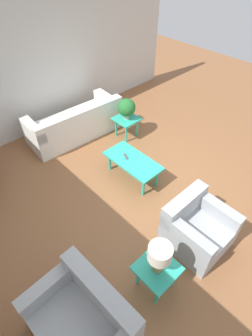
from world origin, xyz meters
TOP-DOWN VIEW (x-y plane):
  - ground_plane at (0.00, 0.00)m, footprint 14.00×14.00m
  - wall_right at (3.06, 0.00)m, footprint 0.12×7.20m
  - sofa at (2.18, -0.06)m, footprint 1.00×2.15m
  - armchair at (-1.33, 0.25)m, footprint 0.85×0.84m
  - loveseat at (-1.18, 2.20)m, footprint 1.20×0.89m
  - coffee_table at (0.32, -0.04)m, footprint 1.11×0.55m
  - side_table_plant at (1.38, -0.89)m, footprint 0.50×0.50m
  - side_table_lamp at (-1.38, 1.18)m, footprint 0.50×0.50m
  - potted_plant at (1.38, -0.89)m, footprint 0.39×0.39m
  - table_lamp at (-1.38, 1.18)m, footprint 0.29×0.29m
  - remote_control at (0.48, -0.01)m, footprint 0.16×0.10m

SIDE VIEW (x-z plane):
  - ground_plane at x=0.00m, z-range 0.00..0.00m
  - sofa at x=2.18m, z-range -0.09..0.69m
  - loveseat at x=-1.18m, z-range -0.09..0.72m
  - armchair at x=-1.33m, z-range -0.08..0.73m
  - coffee_table at x=0.32m, z-range 0.17..0.60m
  - side_table_plant at x=1.38m, z-range 0.16..0.63m
  - side_table_lamp at x=-1.38m, z-range 0.16..0.63m
  - remote_control at x=0.48m, z-range 0.43..0.45m
  - potted_plant at x=1.38m, z-range 0.50..0.96m
  - table_lamp at x=-1.38m, z-range 0.54..1.02m
  - wall_right at x=3.06m, z-range 0.00..2.70m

